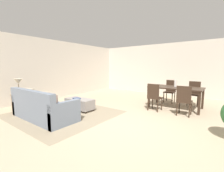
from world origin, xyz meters
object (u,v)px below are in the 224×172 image
side_table (20,98)px  dining_chair_far_left (170,90)px  couch (43,108)px  dining_table (176,89)px  dining_chair_near_left (154,96)px  dining_chair_far_right (194,92)px  ottoman_table (80,103)px  book_on_ottoman (77,98)px  dining_chair_near_right (184,99)px  table_lamp (18,82)px  vase_centerpiece (175,83)px

side_table → dining_chair_far_left: size_ratio=0.61×
couch → dining_table: 4.43m
dining_table → dining_chair_far_left: dining_chair_far_left is taller
dining_chair_near_left → dining_chair_far_right: same height
dining_chair_near_left → ottoman_table: bearing=-145.8°
side_table → dining_chair_near_left: size_ratio=0.61×
side_table → book_on_ottoman: (1.46, 1.20, -0.04)m
side_table → dining_chair_far_left: dining_chair_far_left is taller
side_table → dining_chair_near_left: (3.60, 2.70, 0.07)m
dining_chair_near_right → dining_chair_far_right: 1.63m
dining_chair_near_left → couch: bearing=-130.3°
dining_chair_far_right → couch: bearing=-126.6°
table_lamp → vase_centerpiece: bearing=41.3°
couch → ottoman_table: couch is taller
couch → book_on_ottoman: size_ratio=8.11×
dining_chair_far_left → table_lamp: bearing=-129.6°
side_table → dining_chair_far_left: 5.70m
ottoman_table → book_on_ottoman: size_ratio=4.02×
side_table → table_lamp: bearing=7.1°
couch → dining_chair_far_left: 4.92m
ottoman_table → dining_chair_near_right: (3.02, 1.43, 0.30)m
vase_centerpiece → dining_chair_far_left: bearing=115.7°
ottoman_table → table_lamp: bearing=-139.6°
dining_chair_far_left → dining_chair_near_right: bearing=-62.1°
ottoman_table → table_lamp: table_lamp is taller
ottoman_table → side_table: 1.99m
dining_table → dining_chair_far_left: size_ratio=1.90×
ottoman_table → side_table: (-1.51, -1.28, 0.22)m
side_table → vase_centerpiece: 5.40m
ottoman_table → book_on_ottoman: bearing=-124.5°
dining_chair_near_right → book_on_ottoman: bearing=-153.9°
dining_table → couch: bearing=-128.0°
dining_chair_far_left → book_on_ottoman: bearing=-124.4°
couch → dining_chair_near_right: 4.15m
dining_chair_far_right → dining_chair_near_right: bearing=-90.4°
side_table → table_lamp: table_lamp is taller
table_lamp → dining_chair_near_left: (3.60, 2.70, -0.45)m
ottoman_table → dining_table: size_ratio=0.60×
dining_table → dining_chair_near_left: bearing=-119.7°
vase_centerpiece → book_on_ottoman: bearing=-137.7°
dining_chair_near_left → vase_centerpiece: 1.02m
couch → dining_table: size_ratio=1.21×
vase_centerpiece → book_on_ottoman: (-2.58, -2.35, -0.48)m
side_table → vase_centerpiece: bearing=41.3°
dining_table → dining_chair_far_right: 0.95m
book_on_ottoman → dining_table: bearing=41.6°
dining_chair_near_left → vase_centerpiece: bearing=62.8°
side_table → dining_chair_far_right: dining_chair_far_right is taller
dining_chair_far_right → ottoman_table: bearing=-134.7°
dining_chair_far_left → dining_chair_far_right: (0.90, -0.05, 0.00)m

